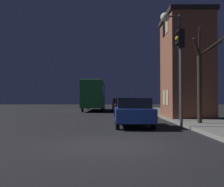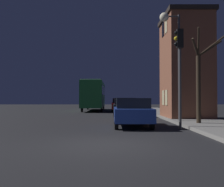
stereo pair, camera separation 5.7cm
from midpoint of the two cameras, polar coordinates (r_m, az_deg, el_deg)
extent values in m
plane|color=black|center=(8.18, -0.71, -11.56)|extent=(120.00, 120.00, 0.00)
cube|color=brown|center=(19.14, 16.61, 5.65)|extent=(2.97, 4.03, 7.18)
cube|color=black|center=(19.94, 16.54, 16.38)|extent=(3.21, 4.27, 0.30)
cube|color=beige|center=(18.13, 12.55, -0.93)|extent=(0.03, 0.70, 1.10)
cube|color=beige|center=(19.14, 11.88, -0.95)|extent=(0.03, 0.70, 1.10)
cube|color=beige|center=(18.88, 12.47, 14.99)|extent=(0.03, 0.70, 1.10)
cube|color=black|center=(19.86, 11.81, 14.17)|extent=(0.03, 0.70, 1.10)
cylinder|color=#38383A|center=(15.82, 15.35, 5.79)|extent=(0.14, 0.14, 6.47)
cylinder|color=#38383A|center=(16.39, 13.70, 16.77)|extent=(0.90, 0.09, 0.09)
sphere|color=#F4EAC6|center=(16.28, 12.09, 16.71)|extent=(0.56, 0.56, 0.56)
cylinder|color=#38383A|center=(12.45, 15.59, 1.12)|extent=(0.12, 0.12, 3.94)
cube|color=black|center=(12.78, 15.52, 12.03)|extent=(0.30, 0.24, 0.90)
sphere|color=black|center=(12.80, 14.72, 13.25)|extent=(0.20, 0.20, 0.20)
sphere|color=yellow|center=(12.73, 14.72, 12.08)|extent=(0.20, 0.20, 0.20)
sphere|color=black|center=(12.67, 14.73, 10.89)|extent=(0.20, 0.20, 0.20)
cylinder|color=#2D2319|center=(14.40, 19.42, 0.92)|extent=(0.24, 0.24, 3.66)
cylinder|color=#2D2319|center=(14.53, 21.97, 10.02)|extent=(1.23, 0.81, 0.99)
cylinder|color=#2D2319|center=(15.04, 21.69, 9.59)|extent=(1.48, 0.45, 0.99)
cylinder|color=#2D2319|center=(14.35, 18.79, 9.98)|extent=(0.62, 0.65, 0.91)
cylinder|color=#2D2319|center=(14.32, 19.40, 11.08)|extent=(0.35, 0.86, 1.41)
cube|color=#1E6B33|center=(31.61, -3.94, -0.31)|extent=(2.40, 10.42, 3.03)
cube|color=black|center=(31.62, -3.94, 0.67)|extent=(2.42, 9.59, 1.09)
cube|color=#B2B2B2|center=(31.67, -3.94, 2.53)|extent=(2.28, 9.90, 0.12)
cylinder|color=black|center=(34.94, -1.73, -2.89)|extent=(0.18, 0.96, 0.96)
cylinder|color=black|center=(35.09, -5.36, -2.88)|extent=(0.18, 0.96, 0.96)
cylinder|color=black|center=(28.18, -2.18, -3.28)|extent=(0.18, 0.96, 0.96)
cylinder|color=black|center=(28.35, -6.68, -3.26)|extent=(0.18, 0.96, 0.96)
cube|color=navy|center=(13.28, 4.90, -4.73)|extent=(1.89, 3.86, 0.67)
cube|color=black|center=(13.07, 4.97, -2.19)|extent=(1.66, 2.01, 0.51)
cylinder|color=black|center=(14.64, 7.84, -5.72)|extent=(0.18, 0.65, 0.65)
cylinder|color=black|center=(14.51, 1.12, -5.77)|extent=(0.18, 0.65, 0.65)
cylinder|color=black|center=(12.17, 9.43, -6.62)|extent=(0.18, 0.65, 0.65)
cylinder|color=black|center=(12.02, 1.32, -6.70)|extent=(0.18, 0.65, 0.65)
cube|color=black|center=(21.31, 3.13, -3.44)|extent=(1.89, 4.35, 0.73)
cube|color=black|center=(21.07, 3.16, -1.75)|extent=(1.66, 2.26, 0.53)
cylinder|color=black|center=(22.79, 5.10, -4.21)|extent=(0.18, 0.59, 0.59)
cylinder|color=black|center=(22.71, 0.79, -4.23)|extent=(0.18, 0.59, 0.59)
cylinder|color=black|center=(19.98, 5.80, -4.62)|extent=(0.18, 0.59, 0.59)
cylinder|color=black|center=(19.88, 0.88, -4.65)|extent=(0.18, 0.59, 0.59)
cube|color=#B21E19|center=(29.28, 1.97, -2.79)|extent=(1.88, 4.18, 0.74)
cube|color=black|center=(29.06, 1.98, -1.58)|extent=(1.65, 2.17, 0.50)
cylinder|color=black|center=(30.68, 3.48, -3.42)|extent=(0.18, 0.64, 0.64)
cylinder|color=black|center=(30.63, 0.30, -3.42)|extent=(0.18, 0.64, 0.64)
cylinder|color=black|center=(27.97, 3.80, -3.62)|extent=(0.18, 0.64, 0.64)
cylinder|color=black|center=(27.92, 0.31, -3.63)|extent=(0.18, 0.64, 0.64)
camera|label=1|loc=(0.03, -89.91, 0.00)|focal=40.00mm
camera|label=2|loc=(0.03, 90.09, 0.00)|focal=40.00mm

